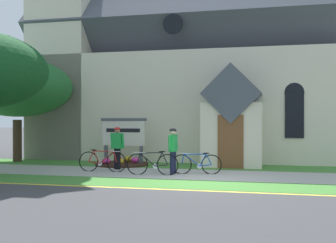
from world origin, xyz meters
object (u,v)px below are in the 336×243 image
(church_sign, at_px, (123,134))
(bicycle_yellow, at_px, (197,164))
(cyclist_in_blue_jersey, at_px, (117,145))
(cyclist_in_white_jersey, at_px, (173,148))
(bicycle_orange, at_px, (102,161))
(yard_deciduous_tree, at_px, (17,88))
(bicycle_blue, at_px, (153,164))

(church_sign, height_order, bicycle_yellow, church_sign)
(church_sign, relative_size, cyclist_in_blue_jersey, 1.25)
(cyclist_in_blue_jersey, height_order, cyclist_in_white_jersey, cyclist_in_blue_jersey)
(bicycle_yellow, bearing_deg, cyclist_in_white_jersey, -167.81)
(bicycle_yellow, xyz_separation_m, cyclist_in_blue_jersey, (-3.19, 0.67, 0.58))
(bicycle_orange, distance_m, yard_deciduous_tree, 6.58)
(cyclist_in_white_jersey, bearing_deg, bicycle_yellow, 12.19)
(bicycle_orange, bearing_deg, cyclist_in_white_jersey, -1.42)
(yard_deciduous_tree, bearing_deg, bicycle_blue, -23.25)
(cyclist_in_white_jersey, bearing_deg, bicycle_orange, 178.58)
(bicycle_yellow, height_order, cyclist_in_white_jersey, cyclist_in_white_jersey)
(bicycle_yellow, height_order, bicycle_orange, bicycle_orange)
(church_sign, height_order, cyclist_in_white_jersey, church_sign)
(bicycle_blue, bearing_deg, cyclist_in_white_jersey, 30.86)
(church_sign, bearing_deg, bicycle_orange, -89.90)
(bicycle_yellow, distance_m, cyclist_in_white_jersey, 1.01)
(bicycle_yellow, relative_size, cyclist_in_blue_jersey, 1.07)
(cyclist_in_white_jersey, height_order, yard_deciduous_tree, yard_deciduous_tree)
(cyclist_in_blue_jersey, height_order, yard_deciduous_tree, yard_deciduous_tree)
(bicycle_yellow, xyz_separation_m, yard_deciduous_tree, (-8.72, 2.56, 3.02))
(cyclist_in_blue_jersey, bearing_deg, cyclist_in_white_jersey, -19.55)
(cyclist_in_white_jersey, bearing_deg, cyclist_in_blue_jersey, 160.45)
(church_sign, distance_m, yard_deciduous_tree, 5.61)
(church_sign, distance_m, bicycle_blue, 3.62)
(cyclist_in_blue_jersey, xyz_separation_m, cyclist_in_white_jersey, (2.38, -0.84, -0.01))
(church_sign, bearing_deg, bicycle_blue, -54.18)
(bicycle_blue, relative_size, bicycle_orange, 1.00)
(bicycle_orange, xyz_separation_m, cyclist_in_blue_jersey, (0.30, 0.78, 0.56))
(church_sign, xyz_separation_m, bicycle_orange, (0.00, -2.38, -0.93))
(bicycle_blue, xyz_separation_m, bicycle_orange, (-2.04, 0.45, -0.00))
(bicycle_blue, relative_size, cyclist_in_blue_jersey, 1.12)
(bicycle_yellow, relative_size, bicycle_blue, 0.96)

